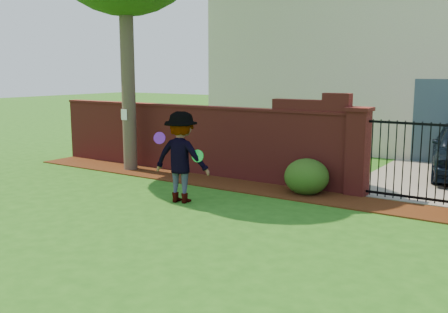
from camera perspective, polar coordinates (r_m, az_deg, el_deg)
The scene contains 12 objects.
ground at distance 9.10m, azimuth -8.83°, elevation -7.37°, with size 80.00×80.00×0.01m, color #215816.
mulch_bed at distance 12.19m, azimuth -1.56°, elevation -2.81°, with size 11.10×1.08×0.03m, color #361809.
brick_wall at distance 13.18m, azimuth -3.69°, elevation 2.13°, with size 8.70×0.31×2.16m.
pillar_left at distance 11.10m, azimuth 14.75°, elevation 0.59°, with size 0.50×0.50×1.88m.
iron_gate at distance 10.82m, azimuth 20.24°, elevation -0.47°, with size 1.78×0.03×1.60m.
driveway at distance 14.83m, azimuth 23.68°, elevation -1.43°, with size 3.20×8.00×0.01m, color slate.
house at distance 19.04m, azimuth 18.98°, elevation 10.67°, with size 12.40×6.40×6.30m.
paper_notice at distance 13.57m, azimuth -11.12°, elevation 4.62°, with size 0.20×0.01×0.28m, color white.
shrub_left at distance 11.04m, azimuth 9.22°, elevation -2.24°, with size 0.96×0.96×0.78m, color #194314.
man at distance 10.22m, azimuth -4.91°, elevation -0.11°, with size 1.19×0.68×1.83m, color gray.
frisbee_purple at distance 10.12m, azimuth -7.22°, elevation 2.07°, with size 0.24×0.24×0.02m, color purple.
frisbee_green at distance 9.99m, azimuth -2.97°, elevation 0.06°, with size 0.25×0.25×0.02m, color green.
Camera 1 is at (5.91, -6.40, 2.63)m, focal length 40.88 mm.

